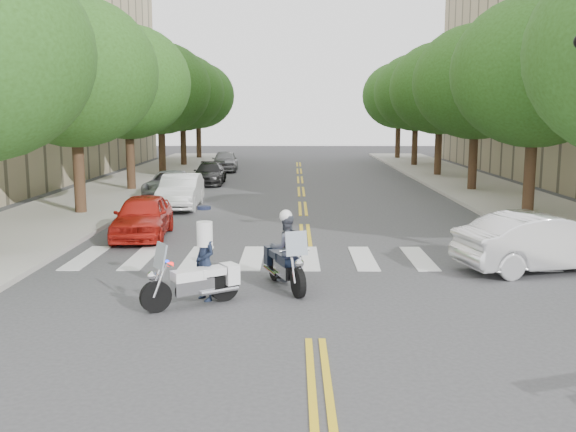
{
  "coord_description": "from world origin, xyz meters",
  "views": [
    {
      "loc": [
        -0.39,
        -10.96,
        3.98
      ],
      "look_at": [
        -0.54,
        5.84,
        1.3
      ],
      "focal_mm": 40.0,
      "sensor_mm": 36.0,
      "label": 1
    }
  ],
  "objects_px": {
    "motorcycle_police": "(285,253)",
    "officer_standing": "(205,263)",
    "motorcycle_parked": "(199,282)",
    "convertible": "(545,242)"
  },
  "relations": [
    {
      "from": "motorcycle_police",
      "to": "officer_standing",
      "type": "xyz_separation_m",
      "value": [
        -1.7,
        -1.01,
        0.01
      ]
    },
    {
      "from": "motorcycle_police",
      "to": "officer_standing",
      "type": "relative_size",
      "value": 1.32
    },
    {
      "from": "motorcycle_parked",
      "to": "convertible",
      "type": "bearing_deg",
      "value": -103.09
    },
    {
      "from": "motorcycle_police",
      "to": "motorcycle_parked",
      "type": "distance_m",
      "value": 2.28
    },
    {
      "from": "officer_standing",
      "to": "motorcycle_police",
      "type": "bearing_deg",
      "value": 83.19
    },
    {
      "from": "motorcycle_police",
      "to": "officer_standing",
      "type": "height_order",
      "value": "motorcycle_police"
    },
    {
      "from": "motorcycle_police",
      "to": "officer_standing",
      "type": "distance_m",
      "value": 1.98
    },
    {
      "from": "motorcycle_police",
      "to": "convertible",
      "type": "xyz_separation_m",
      "value": [
        6.61,
        1.66,
        -0.07
      ]
    },
    {
      "from": "motorcycle_police",
      "to": "officer_standing",
      "type": "bearing_deg",
      "value": 11.2
    },
    {
      "from": "motorcycle_parked",
      "to": "officer_standing",
      "type": "bearing_deg",
      "value": -45.23
    }
  ]
}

